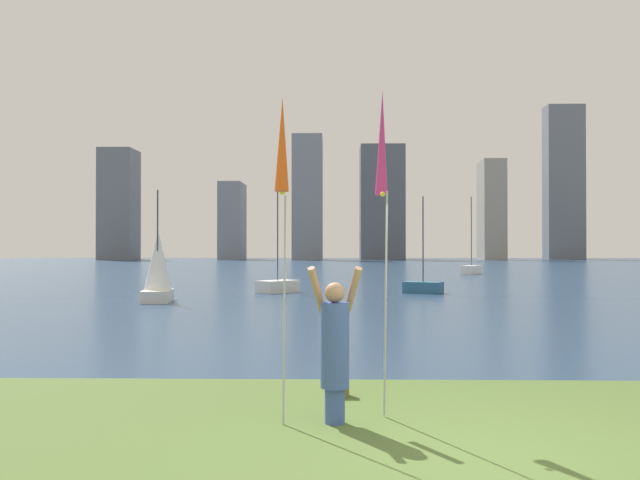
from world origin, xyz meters
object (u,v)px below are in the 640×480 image
(bag, at_px, (341,386))
(sailboat_6, at_px, (158,270))
(kite_flag_left, at_px, (282,153))
(sailboat_5, at_px, (423,287))
(kite_flag_right, at_px, (382,150))
(person, at_px, (335,346))
(sailboat_4, at_px, (278,286))
(sailboat_1, at_px, (471,269))

(bag, xyz_separation_m, sailboat_6, (-6.65, 15.71, 1.04))
(kite_flag_left, distance_m, sailboat_5, 22.85)
(kite_flag_right, distance_m, bag, 3.23)
(person, relative_size, sailboat_4, 0.37)
(person, distance_m, bag, 1.60)
(sailboat_1, bearing_deg, person, -103.36)
(sailboat_1, height_order, sailboat_6, sailboat_1)
(person, bearing_deg, bag, 93.54)
(kite_flag_left, xyz_separation_m, kite_flag_right, (1.18, 0.89, 0.16))
(bag, height_order, sailboat_5, sailboat_5)
(person, bearing_deg, sailboat_6, 117.66)
(sailboat_5, height_order, sailboat_6, sailboat_5)
(sailboat_1, relative_size, sailboat_4, 1.19)
(kite_flag_right, xyz_separation_m, sailboat_5, (3.28, 21.34, -2.94))
(sailboat_6, bearing_deg, sailboat_5, 24.89)
(sailboat_6, bearing_deg, bag, -67.06)
(kite_flag_left, bearing_deg, sailboat_1, 75.98)
(sailboat_1, distance_m, sailboat_4, 24.09)
(sailboat_1, bearing_deg, sailboat_6, -123.16)
(person, relative_size, sailboat_5, 0.42)
(person, distance_m, kite_flag_right, 2.50)
(sailboat_4, height_order, sailboat_6, sailboat_4)
(sailboat_4, bearing_deg, kite_flag_right, -81.71)
(person, relative_size, sailboat_1, 0.31)
(sailboat_6, bearing_deg, sailboat_1, 56.84)
(kite_flag_left, bearing_deg, sailboat_5, 78.68)
(person, xyz_separation_m, bag, (0.08, 1.41, -0.75))
(person, distance_m, sailboat_4, 22.40)
(kite_flag_left, xyz_separation_m, sailboat_1, (10.73, 42.98, -2.69))
(person, height_order, sailboat_1, sailboat_1)
(sailboat_4, xyz_separation_m, sailboat_5, (6.43, -0.28, -0.02))
(kite_flag_left, relative_size, sailboat_5, 0.87)
(kite_flag_right, bearing_deg, sailboat_6, 113.47)
(sailboat_1, bearing_deg, kite_flag_left, -104.02)
(sailboat_4, distance_m, sailboat_6, 6.57)
(sailboat_5, bearing_deg, person, -99.97)
(kite_flag_right, relative_size, sailboat_4, 0.82)
(bag, bearing_deg, sailboat_6, 112.94)
(person, height_order, sailboat_4, sailboat_4)
(sailboat_4, bearing_deg, kite_flag_left, -84.99)
(person, bearing_deg, kite_flag_left, -149.08)
(bag, xyz_separation_m, sailboat_5, (3.79, 20.56, 0.16))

